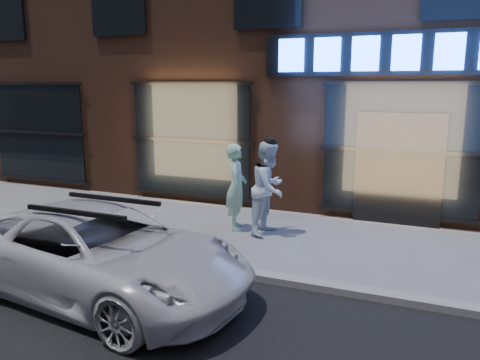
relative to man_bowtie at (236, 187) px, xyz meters
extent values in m
plane|color=slate|center=(3.06, -2.30, -0.90)|extent=(90.00, 90.00, 0.00)
cube|color=gray|center=(3.06, -2.30, -0.84)|extent=(60.00, 0.25, 0.12)
cube|color=#54301E|center=(3.06, 5.70, 4.10)|extent=(30.00, 8.00, 10.00)
cube|color=black|center=(2.66, 1.65, 2.70)|extent=(5.20, 0.06, 0.90)
cube|color=black|center=(3.06, 1.62, 0.30)|extent=(1.80, 0.10, 2.40)
cube|color=#FFBF72|center=(-6.94, 1.68, 0.70)|extent=(3.00, 0.04, 2.60)
cube|color=black|center=(-6.94, 1.64, 0.70)|extent=(3.20, 0.06, 2.80)
cube|color=#FFBF72|center=(-1.94, 1.68, 0.70)|extent=(3.00, 0.04, 2.60)
cube|color=black|center=(-1.94, 1.64, 0.70)|extent=(3.20, 0.06, 2.80)
cube|color=#FFBF72|center=(3.06, 1.68, 0.70)|extent=(3.00, 0.04, 2.60)
cube|color=black|center=(3.06, 1.64, 0.70)|extent=(3.20, 0.06, 2.80)
cube|color=black|center=(-7.94, 1.64, 4.10)|extent=(1.60, 0.06, 1.60)
cube|color=black|center=(-3.94, 1.64, 4.10)|extent=(1.60, 0.06, 1.60)
cube|color=#2659FF|center=(0.66, 1.58, 2.70)|extent=(0.55, 0.12, 0.70)
cube|color=#2659FF|center=(1.46, 1.58, 2.70)|extent=(0.55, 0.12, 0.70)
cube|color=#2659FF|center=(2.26, 1.58, 2.70)|extent=(0.55, 0.12, 0.70)
cube|color=#2659FF|center=(3.06, 1.58, 2.70)|extent=(0.55, 0.12, 0.70)
cube|color=#2659FF|center=(3.86, 1.58, 2.70)|extent=(0.55, 0.12, 0.70)
imported|color=#B1E9CE|center=(0.00, 0.00, 0.00)|extent=(0.63, 0.76, 1.79)
imported|color=white|center=(0.73, -0.04, 0.05)|extent=(0.85, 1.01, 1.88)
imported|color=silver|center=(-0.59, -3.65, -0.26)|extent=(4.81, 2.66, 1.28)
camera|label=1|loc=(3.68, -8.70, 2.08)|focal=35.00mm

